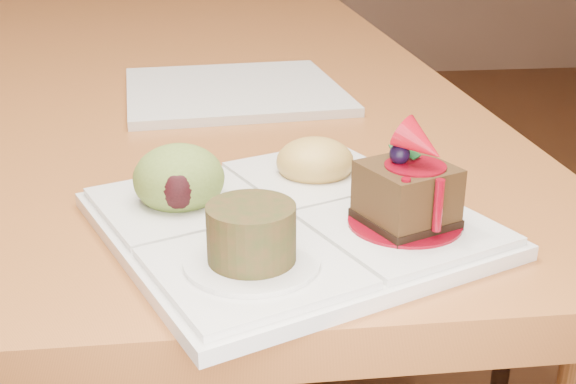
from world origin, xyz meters
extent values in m
cube|color=#A25A2A|center=(0.00, 0.00, 0.73)|extent=(1.00, 1.80, 0.04)
cylinder|color=#A25A2A|center=(-0.44, 0.84, 0.35)|extent=(0.06, 0.06, 0.71)
cylinder|color=#A25A2A|center=(0.44, 0.84, 0.35)|extent=(0.06, 0.06, 0.71)
cylinder|color=black|center=(0.73, -0.09, 0.22)|extent=(0.04, 0.04, 0.44)
cube|color=silver|center=(0.20, -0.75, 0.76)|extent=(0.37, 0.37, 0.01)
cube|color=silver|center=(0.29, -0.79, 0.77)|extent=(0.17, 0.17, 0.01)
cube|color=silver|center=(0.16, -0.84, 0.77)|extent=(0.17, 0.17, 0.01)
cube|color=silver|center=(0.11, -0.71, 0.77)|extent=(0.17, 0.17, 0.01)
cube|color=silver|center=(0.24, -0.66, 0.77)|extent=(0.17, 0.17, 0.01)
cylinder|color=maroon|center=(0.29, -0.79, 0.77)|extent=(0.09, 0.09, 0.00)
cube|color=black|center=(0.29, -0.79, 0.77)|extent=(0.08, 0.08, 0.01)
cube|color=#38220F|center=(0.29, -0.79, 0.80)|extent=(0.08, 0.08, 0.04)
cylinder|color=maroon|center=(0.29, -0.79, 0.82)|extent=(0.05, 0.05, 0.00)
sphere|color=black|center=(0.28, -0.78, 0.83)|extent=(0.02, 0.02, 0.02)
cone|color=#AB0B18|center=(0.29, -0.79, 0.84)|extent=(0.05, 0.05, 0.04)
cube|color=#11461B|center=(0.29, -0.77, 0.82)|extent=(0.02, 0.02, 0.01)
cube|color=#11461B|center=(0.28, -0.77, 0.82)|extent=(0.01, 0.02, 0.01)
cylinder|color=maroon|center=(0.28, -0.82, 0.80)|extent=(0.01, 0.01, 0.05)
cylinder|color=maroon|center=(0.30, -0.82, 0.80)|extent=(0.01, 0.01, 0.04)
cylinder|color=maroon|center=(0.26, -0.78, 0.80)|extent=(0.01, 0.01, 0.04)
cylinder|color=silver|center=(0.16, -0.84, 0.77)|extent=(0.10, 0.10, 0.00)
cylinder|color=#482814|center=(0.16, -0.84, 0.79)|extent=(0.06, 0.06, 0.04)
cylinder|color=#4D2C10|center=(0.16, -0.84, 0.81)|extent=(0.05, 0.05, 0.00)
ellipsoid|color=olive|center=(0.11, -0.71, 0.79)|extent=(0.08, 0.08, 0.06)
ellipsoid|color=black|center=(0.11, -0.74, 0.79)|extent=(0.04, 0.03, 0.03)
ellipsoid|color=#BC8A44|center=(0.24, -0.66, 0.78)|extent=(0.07, 0.07, 0.04)
cube|color=orange|center=(0.25, -0.66, 0.78)|extent=(0.02, 0.02, 0.02)
cube|color=#4F7519|center=(0.24, -0.65, 0.78)|extent=(0.02, 0.02, 0.02)
cube|color=orange|center=(0.23, -0.65, 0.78)|extent=(0.02, 0.02, 0.02)
cube|color=#4F7519|center=(0.22, -0.67, 0.78)|extent=(0.02, 0.02, 0.02)
cube|color=orange|center=(0.23, -0.68, 0.78)|extent=(0.02, 0.02, 0.02)
cube|color=#4F7519|center=(0.24, -0.67, 0.78)|extent=(0.02, 0.02, 0.02)
cube|color=silver|center=(0.17, -0.30, 0.76)|extent=(0.32, 0.32, 0.01)
camera|label=1|loc=(0.14, -1.29, 1.01)|focal=45.00mm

